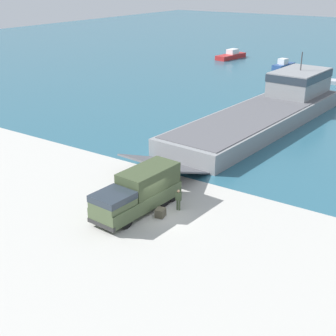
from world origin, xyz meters
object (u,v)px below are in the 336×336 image
(landing_craft, at_px, (271,107))
(moored_boat_c, at_px, (231,55))
(moored_boat_a, at_px, (283,65))
(soldier_on_ramp, at_px, (178,198))
(military_truck, at_px, (138,192))
(cargo_crate, at_px, (160,213))

(landing_craft, bearing_deg, moored_boat_c, 126.91)
(landing_craft, relative_size, moored_boat_a, 6.27)
(soldier_on_ramp, bearing_deg, moored_boat_c, -165.22)
(military_truck, xyz_separation_m, cargo_crate, (1.97, 0.19, -1.29))
(military_truck, distance_m, cargo_crate, 2.37)
(landing_craft, relative_size, soldier_on_ramp, 21.48)
(soldier_on_ramp, distance_m, moored_boat_a, 62.76)
(landing_craft, xyz_separation_m, soldier_on_ramp, (3.50, -26.48, -0.81))
(landing_craft, distance_m, moored_boat_c, 46.99)
(military_truck, distance_m, moored_boat_a, 64.03)
(moored_boat_c, bearing_deg, cargo_crate, 120.97)
(cargo_crate, bearing_deg, military_truck, -174.52)
(moored_boat_c, bearing_deg, moored_boat_a, 168.32)
(military_truck, height_order, soldier_on_ramp, military_truck)
(soldier_on_ramp, xyz_separation_m, moored_boat_c, (-29.17, 65.83, -0.35))
(landing_craft, relative_size, moored_boat_c, 4.39)
(military_truck, height_order, moored_boat_c, military_truck)
(landing_craft, xyz_separation_m, moored_boat_c, (-25.67, 39.35, -1.16))
(military_truck, bearing_deg, moored_boat_a, -164.74)
(moored_boat_a, distance_m, moored_boat_c, 14.75)
(military_truck, bearing_deg, cargo_crate, 99.23)
(moored_boat_a, bearing_deg, soldier_on_ramp, -68.14)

